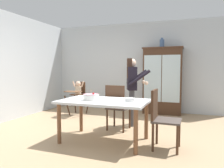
# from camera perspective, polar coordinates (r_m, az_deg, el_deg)

# --- Properties ---
(ground_plane) EXTENTS (6.24, 6.24, 0.00)m
(ground_plane) POSITION_cam_1_polar(r_m,az_deg,el_deg) (4.42, -2.43, -13.00)
(ground_plane) COLOR tan
(wall_back) EXTENTS (5.32, 0.06, 2.70)m
(wall_back) POSITION_cam_1_polar(r_m,az_deg,el_deg) (6.74, 5.92, 4.48)
(wall_back) COLOR silver
(wall_back) RESTS_ON ground_plane
(wall_left) EXTENTS (0.06, 5.32, 2.70)m
(wall_left) POSITION_cam_1_polar(r_m,az_deg,el_deg) (5.75, -27.64, 4.12)
(wall_left) COLOR silver
(wall_left) RESTS_ON ground_plane
(china_cabinet) EXTENTS (1.12, 0.48, 1.90)m
(china_cabinet) POSITION_cam_1_polar(r_m,az_deg,el_deg) (6.34, 13.22, 0.88)
(china_cabinet) COLOR #422819
(china_cabinet) RESTS_ON ground_plane
(ceramic_vase) EXTENTS (0.13, 0.13, 0.27)m
(ceramic_vase) POSITION_cam_1_polar(r_m,az_deg,el_deg) (6.38, 13.11, 10.49)
(ceramic_vase) COLOR #3D567F
(ceramic_vase) RESTS_ON china_cabinet
(high_chair_with_toddler) EXTENTS (0.58, 0.68, 0.95)m
(high_chair_with_toddler) POSITION_cam_1_polar(r_m,az_deg,el_deg) (6.16, -9.02, -1.99)
(high_chair_with_toddler) COLOR #422819
(high_chair_with_toddler) RESTS_ON ground_plane
(adult_person) EXTENTS (0.62, 0.61, 1.53)m
(adult_person) POSITION_cam_1_polar(r_m,az_deg,el_deg) (4.90, 5.36, 0.18)
(adult_person) COLOR #47474C
(adult_person) RESTS_ON ground_plane
(dining_table) EXTENTS (1.57, 1.00, 0.74)m
(dining_table) POSITION_cam_1_polar(r_m,az_deg,el_deg) (3.85, -2.12, -5.63)
(dining_table) COLOR silver
(dining_table) RESTS_ON ground_plane
(birthday_cake) EXTENTS (0.28, 0.28, 0.19)m
(birthday_cake) POSITION_cam_1_polar(r_m,az_deg,el_deg) (3.86, -5.60, -3.46)
(birthday_cake) COLOR white
(birthday_cake) RESTS_ON dining_table
(serving_bowl) EXTENTS (0.18, 0.18, 0.05)m
(serving_bowl) POSITION_cam_1_polar(r_m,az_deg,el_deg) (3.73, 4.81, -4.14)
(serving_bowl) COLOR silver
(serving_bowl) RESTS_ON dining_table
(dining_chair_far_side) EXTENTS (0.48, 0.48, 0.96)m
(dining_chair_far_side) POSITION_cam_1_polar(r_m,az_deg,el_deg) (4.51, 1.26, -5.42)
(dining_chair_far_side) COLOR #422819
(dining_chair_far_side) RESTS_ON ground_plane
(dining_chair_right_end) EXTENTS (0.45, 0.45, 0.96)m
(dining_chair_right_end) POSITION_cam_1_polar(r_m,az_deg,el_deg) (3.61, 12.71, -7.93)
(dining_chair_right_end) COLOR #422819
(dining_chair_right_end) RESTS_ON ground_plane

